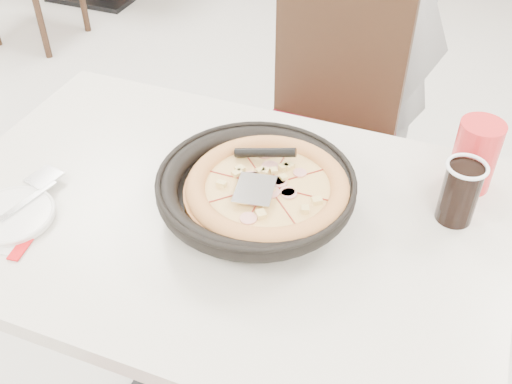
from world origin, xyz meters
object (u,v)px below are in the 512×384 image
(chair_far, at_px, (314,150))
(red_cup, at_px, (475,155))
(side_plate, at_px, (11,216))
(pizza_pan, at_px, (256,195))
(pizza, at_px, (268,194))
(main_table, at_px, (223,319))
(cola_glass, at_px, (460,194))

(chair_far, bearing_deg, red_cup, 143.94)
(side_plate, height_order, red_cup, red_cup)
(side_plate, relative_size, red_cup, 1.10)
(chair_far, relative_size, pizza_pan, 2.66)
(pizza, bearing_deg, pizza_pan, 165.37)
(pizza_pan, bearing_deg, red_cup, 31.48)
(pizza, relative_size, red_cup, 2.12)
(pizza, bearing_deg, side_plate, -157.63)
(chair_far, height_order, pizza_pan, chair_far)
(pizza, xyz_separation_m, red_cup, (0.38, 0.26, 0.02))
(pizza, bearing_deg, red_cup, 34.09)
(main_table, xyz_separation_m, pizza_pan, (0.08, 0.03, 0.42))
(main_table, distance_m, pizza, 0.45)
(main_table, bearing_deg, pizza_pan, 18.59)
(pizza, relative_size, side_plate, 1.94)
(cola_glass, distance_m, red_cup, 0.12)
(pizza_pan, height_order, red_cup, red_cup)
(cola_glass, xyz_separation_m, red_cup, (0.01, 0.12, 0.02))
(chair_far, relative_size, red_cup, 5.94)
(main_table, bearing_deg, pizza, 10.24)
(pizza_pan, height_order, cola_glass, cola_glass)
(pizza_pan, distance_m, side_plate, 0.51)
(pizza_pan, relative_size, pizza, 1.05)
(pizza, height_order, cola_glass, cola_glass)
(red_cup, bearing_deg, chair_far, 140.96)
(pizza, bearing_deg, main_table, -169.76)
(chair_far, height_order, cola_glass, chair_far)
(red_cup, bearing_deg, pizza, -145.91)
(pizza_pan, distance_m, cola_glass, 0.41)
(pizza_pan, bearing_deg, chair_far, 93.57)
(pizza_pan, relative_size, side_plate, 2.04)
(pizza, height_order, side_plate, pizza)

